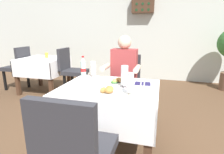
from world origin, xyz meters
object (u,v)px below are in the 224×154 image
background_dining_table (44,67)px  wall_bottle_rack (143,4)px  seated_diner_far (123,75)px  plate_near_camera (108,91)px  plate_far_diner (116,82)px  cola_bottle_primary (83,68)px  main_dining_table (110,103)px  napkin_cutlery_set (143,83)px  chair_near_camera_side (75,151)px  beer_glass_left (125,76)px  chair_far_diner_seat (125,83)px  background_chair_left (18,65)px  beer_glass_right (93,69)px  beer_glass_middle (130,83)px  background_table_tumbler (47,55)px  background_chair_right (71,69)px

background_dining_table → wall_bottle_rack: (1.92, 1.62, 1.41)m
seated_diner_far → plate_near_camera: seated_diner_far is taller
plate_near_camera → background_dining_table: bearing=137.7°
plate_far_diner → cola_bottle_primary: size_ratio=0.91×
main_dining_table → napkin_cutlery_set: bearing=30.4°
wall_bottle_rack → cola_bottle_primary: bearing=-98.2°
chair_near_camera_side → beer_glass_left: (0.16, 0.83, 0.31)m
chair_far_diner_seat → background_chair_left: size_ratio=1.00×
beer_glass_right → plate_near_camera: bearing=-57.4°
chair_far_diner_seat → wall_bottle_rack: 2.78m
beer_glass_middle → background_chair_left: size_ratio=0.22×
main_dining_table → beer_glass_middle: 0.43m
beer_glass_right → cola_bottle_primary: (-0.13, -0.01, 0.01)m
chair_near_camera_side → plate_far_diner: bearing=87.7°
background_chair_left → background_table_tumbler: (0.72, 0.06, 0.25)m
chair_far_diner_seat → beer_glass_left: beer_glass_left is taller
beer_glass_left → cola_bottle_primary: bearing=151.5°
beer_glass_left → napkin_cutlery_set: bearing=47.8°
beer_glass_middle → background_chair_left: (-2.86, 1.79, -0.31)m
napkin_cutlery_set → chair_far_diner_seat: bearing=117.4°
plate_far_diner → main_dining_table: bearing=-105.9°
beer_glass_right → background_dining_table: 2.08m
seated_diner_far → background_chair_left: 2.75m
main_dining_table → background_dining_table: bearing=140.7°
main_dining_table → background_chair_left: (-2.60, 1.59, -0.02)m
beer_glass_left → seated_diner_far: bearing=102.5°
beer_glass_left → beer_glass_middle: bearing=-65.4°
main_dining_table → chair_far_diner_seat: chair_far_diner_seat is taller
cola_bottle_primary → napkin_cutlery_set: 0.79m
main_dining_table → cola_bottle_primary: 0.62m
main_dining_table → cola_bottle_primary: size_ratio=3.82×
chair_far_diner_seat → background_dining_table: (-1.94, 0.77, 0.01)m
plate_near_camera → napkin_cutlery_set: size_ratio=1.14×
beer_glass_right → cola_bottle_primary: 0.13m
background_chair_right → background_table_tumbler: size_ratio=8.82×
chair_near_camera_side → background_table_tumbler: bearing=127.3°
beer_glass_right → napkin_cutlery_set: bearing=-12.7°
beer_glass_middle → background_table_tumbler: size_ratio=1.90×
cola_bottle_primary → background_dining_table: cola_bottle_primary is taller
main_dining_table → napkin_cutlery_set: napkin_cutlery_set is taller
cola_bottle_primary → background_chair_right: bearing=123.7°
plate_near_camera → beer_glass_left: beer_glass_left is taller
beer_glass_right → background_chair_right: bearing=127.8°
main_dining_table → background_dining_table: same height
beer_glass_right → seated_diner_far: bearing=50.7°
background_dining_table → background_chair_left: background_chair_left is taller
seated_diner_far → beer_glass_middle: 0.96m
chair_far_diner_seat → cola_bottle_primary: size_ratio=3.66×
chair_far_diner_seat → plate_near_camera: size_ratio=4.40×
beer_glass_left → background_chair_right: bearing=132.2°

